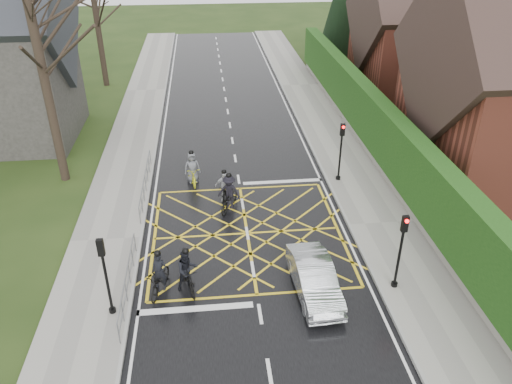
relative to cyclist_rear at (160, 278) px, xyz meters
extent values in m
plane|color=black|center=(3.51, 3.36, -0.57)|extent=(120.00, 120.00, 0.00)
cube|color=black|center=(3.51, 3.36, -0.56)|extent=(9.00, 80.00, 0.01)
cube|color=gray|center=(9.51, 3.36, -0.49)|extent=(3.00, 80.00, 0.15)
cube|color=gray|center=(-2.49, 3.36, -0.49)|extent=(3.00, 80.00, 0.15)
cube|color=slate|center=(11.26, 9.36, -0.22)|extent=(0.50, 38.00, 0.70)
cube|color=#12340E|center=(11.26, 9.36, 1.53)|extent=(0.90, 38.00, 2.80)
cube|color=brown|center=(18.26, 21.36, 2.43)|extent=(9.00, 8.00, 6.00)
cube|color=#31221D|center=(18.26, 21.36, 5.33)|extent=(9.80, 8.80, 8.80)
cylinder|color=black|center=(14.26, 29.36, 0.03)|extent=(0.50, 0.50, 1.20)
cone|color=black|center=(14.26, 29.36, 4.43)|extent=(4.60, 4.60, 10.00)
cylinder|color=black|center=(-5.49, 9.36, 4.93)|extent=(0.44, 0.44, 11.00)
cylinder|color=black|center=(-6.49, 17.36, 5.43)|extent=(0.44, 0.44, 12.00)
cylinder|color=black|center=(-5.79, 25.36, 4.43)|extent=(0.44, 0.44, 10.00)
cylinder|color=slate|center=(-1.14, -0.14, 0.43)|extent=(0.05, 5.00, 0.05)
cylinder|color=slate|center=(-1.14, -0.14, -0.02)|extent=(0.04, 5.00, 0.04)
cylinder|color=slate|center=(-1.14, -2.64, -0.07)|extent=(0.04, 0.04, 1.00)
cylinder|color=slate|center=(-1.14, 2.36, -0.07)|extent=(0.04, 0.04, 1.00)
cylinder|color=slate|center=(-1.14, 7.36, 0.43)|extent=(0.05, 6.00, 0.05)
cylinder|color=slate|center=(-1.14, 7.36, -0.02)|extent=(0.04, 6.00, 0.04)
cylinder|color=slate|center=(-1.14, 4.36, -0.07)|extent=(0.04, 0.04, 1.00)
cylinder|color=slate|center=(-1.14, 10.36, -0.07)|extent=(0.04, 0.04, 1.00)
cylinder|color=black|center=(8.61, 7.56, 0.93)|extent=(0.10, 0.10, 3.00)
cylinder|color=black|center=(8.61, 7.56, -0.42)|extent=(0.24, 0.24, 0.30)
cube|color=black|center=(8.61, 7.56, 2.33)|extent=(0.22, 0.16, 0.62)
sphere|color=#FF0C0C|center=(8.61, 7.44, 2.51)|extent=(0.14, 0.14, 0.14)
cylinder|color=black|center=(8.61, -0.84, 0.93)|extent=(0.10, 0.10, 3.00)
cylinder|color=black|center=(8.61, -0.84, -0.42)|extent=(0.24, 0.24, 0.30)
cube|color=black|center=(8.61, -0.84, 2.33)|extent=(0.22, 0.16, 0.62)
sphere|color=#FF0C0C|center=(8.61, -0.96, 2.51)|extent=(0.14, 0.14, 0.14)
cylinder|color=black|center=(-1.59, -1.14, 0.93)|extent=(0.10, 0.10, 3.00)
cylinder|color=black|center=(-1.59, -1.14, -0.42)|extent=(0.24, 0.24, 0.30)
cube|color=black|center=(-1.59, -1.14, 2.33)|extent=(0.22, 0.16, 0.62)
sphere|color=#FF0C0C|center=(-1.59, -1.02, 2.51)|extent=(0.14, 0.14, 0.14)
imported|color=black|center=(0.00, -0.03, -0.10)|extent=(1.11, 1.91, 0.95)
imported|color=black|center=(0.00, 0.07, 0.24)|extent=(0.67, 0.54, 1.61)
sphere|color=black|center=(0.00, 0.07, 1.06)|extent=(0.25, 0.25, 0.25)
imported|color=black|center=(1.00, -0.06, -0.03)|extent=(1.03, 1.87, 1.08)
imported|color=black|center=(1.00, 0.04, 0.26)|extent=(0.96, 0.84, 1.66)
sphere|color=black|center=(1.00, 0.04, 1.11)|extent=(0.26, 0.26, 0.26)
imported|color=black|center=(2.88, 5.48, -0.07)|extent=(1.40, 2.02, 1.01)
imported|color=black|center=(2.88, 5.58, 0.28)|extent=(1.27, 1.03, 1.71)
sphere|color=black|center=(2.88, 5.58, 1.16)|extent=(0.27, 0.27, 0.27)
imported|color=black|center=(2.69, 6.19, -0.07)|extent=(0.74, 1.73, 1.01)
imported|color=silver|center=(2.69, 6.29, 0.20)|extent=(0.95, 0.52, 1.54)
sphere|color=black|center=(2.69, 6.29, 0.99)|extent=(0.24, 0.24, 0.24)
imported|color=#AEB315|center=(1.15, 8.27, -0.09)|extent=(0.91, 1.91, 0.97)
imported|color=#585A60|center=(1.15, 8.37, 0.25)|extent=(0.87, 0.64, 1.64)
sphere|color=black|center=(1.15, 8.37, 1.09)|extent=(0.26, 0.26, 0.26)
imported|color=silver|center=(5.60, -0.71, 0.07)|extent=(1.55, 3.92, 1.27)
camera|label=1|loc=(1.99, -14.56, 11.79)|focal=35.00mm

